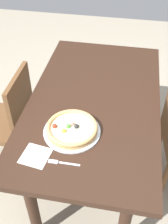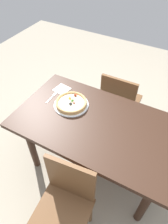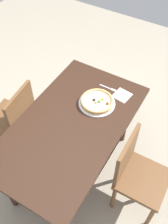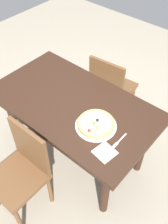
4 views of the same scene
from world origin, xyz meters
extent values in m
plane|color=#9E937F|center=(0.00, 0.00, 0.00)|extent=(6.00, 6.00, 0.00)
cube|color=#331E14|center=(0.00, 0.00, 0.72)|extent=(1.45, 0.83, 0.04)
cylinder|color=#331E14|center=(-0.58, -0.28, 0.35)|extent=(0.07, 0.07, 0.70)
cylinder|color=#331E14|center=(0.58, -0.28, 0.35)|extent=(0.07, 0.07, 0.70)
cylinder|color=#331E14|center=(-0.58, 0.28, 0.35)|extent=(0.07, 0.07, 0.70)
cylinder|color=#331E14|center=(0.58, 0.28, 0.35)|extent=(0.07, 0.07, 0.70)
cylinder|color=brown|center=(0.21, -0.51, 0.20)|extent=(0.04, 0.04, 0.40)
cylinder|color=brown|center=(-0.13, -0.54, 0.20)|extent=(0.04, 0.04, 0.40)
cube|color=brown|center=(0.05, -0.69, 0.42)|extent=(0.44, 0.44, 0.04)
cube|color=brown|center=(0.03, -0.51, 0.65)|extent=(0.38, 0.07, 0.42)
cylinder|color=brown|center=(-0.19, 0.86, 0.20)|extent=(0.04, 0.04, 0.40)
cylinder|color=brown|center=(0.15, 0.87, 0.20)|extent=(0.04, 0.04, 0.40)
cylinder|color=brown|center=(-0.19, 0.52, 0.20)|extent=(0.04, 0.04, 0.40)
cylinder|color=brown|center=(0.15, 0.53, 0.20)|extent=(0.04, 0.04, 0.40)
cube|color=brown|center=(-0.02, 0.69, 0.42)|extent=(0.40, 0.40, 0.04)
cube|color=brown|center=(-0.02, 0.51, 0.65)|extent=(0.38, 0.03, 0.42)
cylinder|color=silver|center=(-0.31, 0.08, 0.75)|extent=(0.32, 0.32, 0.01)
cylinder|color=tan|center=(-0.31, 0.08, 0.76)|extent=(0.28, 0.28, 0.02)
cylinder|color=beige|center=(-0.31, 0.08, 0.77)|extent=(0.25, 0.25, 0.01)
torus|color=tan|center=(-0.31, 0.08, 0.78)|extent=(0.29, 0.29, 0.02)
sphere|color=gold|center=(-0.35, 0.12, 0.78)|extent=(0.03, 0.03, 0.03)
sphere|color=maroon|center=(-0.32, 0.17, 0.79)|extent=(0.03, 0.03, 0.03)
sphere|color=#E58C7F|center=(-0.28, 0.08, 0.78)|extent=(0.02, 0.02, 0.02)
sphere|color=#E58C7F|center=(-0.31, 0.11, 0.78)|extent=(0.02, 0.02, 0.02)
sphere|color=#262626|center=(-0.30, 0.05, 0.79)|extent=(0.03, 0.03, 0.03)
sphere|color=#4C9E38|center=(-0.31, 0.10, 0.79)|extent=(0.03, 0.03, 0.03)
cube|color=silver|center=(-0.53, 0.04, 0.75)|extent=(0.01, 0.11, 0.00)
cube|color=silver|center=(-0.53, 0.13, 0.75)|extent=(0.02, 0.05, 0.00)
cube|color=white|center=(-0.51, 0.23, 0.74)|extent=(0.16, 0.16, 0.00)
camera|label=1|loc=(-1.36, -0.18, 1.87)|focal=44.44mm
camera|label=2|loc=(0.45, -1.06, 2.05)|focal=32.73mm
camera|label=3|loc=(1.07, 0.76, 2.47)|focal=42.26mm
camera|label=4|loc=(-1.09, 1.12, 2.24)|focal=41.16mm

